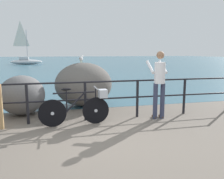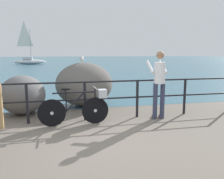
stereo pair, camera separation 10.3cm
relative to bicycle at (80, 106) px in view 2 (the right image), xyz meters
The scene contains 9 objects.
ground_plane 18.75m from the bicycle, 89.52° to the left, with size 120.00×120.00×0.10m, color #6B6056.
sea_surface 46.57m from the bicycle, 89.81° to the left, with size 120.00×90.00×0.01m, color #38667A.
promenade_railing 0.42m from the bicycle, 65.66° to the left, with size 8.58×0.07×1.02m.
bicycle is the anchor object (origin of this frame).
person_at_railing 2.14m from the bicycle, ahead, with size 0.46×0.64×1.78m.
breakwater_boulder_main 2.10m from the bicycle, 81.42° to the left, with size 1.87×1.79×1.42m.
breakwater_boulder_left 2.03m from the bicycle, 138.29° to the left, with size 1.26×1.34×1.11m.
seagull 2.38m from the bicycle, 83.17° to the left, with size 0.21×0.34×0.23m.
sailboat 30.38m from the bicycle, 99.13° to the left, with size 4.40×1.32×6.16m.
Camera 2 is at (-0.59, -4.23, 1.76)m, focal length 36.97 mm.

